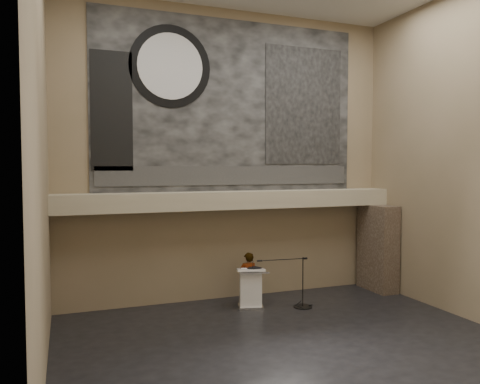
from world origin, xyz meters
name	(u,v)px	position (x,y,z in m)	size (l,w,h in m)	color
floor	(291,344)	(0.00, 0.00, 0.00)	(10.00, 10.00, 0.00)	black
wall_back	(231,155)	(0.00, 4.00, 4.25)	(10.00, 0.02, 8.50)	#7E6D50
wall_front	(426,141)	(0.00, -4.00, 4.25)	(10.00, 0.02, 8.50)	#7E6D50
wall_left	(41,147)	(-5.00, 0.00, 4.25)	(0.02, 8.00, 8.50)	#7E6D50
wall_right	(469,153)	(5.00, 0.00, 4.25)	(0.02, 8.00, 8.50)	#7E6D50
soffit	(235,200)	(0.00, 3.60, 2.95)	(10.00, 0.80, 0.50)	tan
sprinkler_left	(181,212)	(-1.60, 3.55, 2.67)	(0.04, 0.04, 0.06)	#B2893D
sprinkler_right	(295,208)	(1.90, 3.55, 2.67)	(0.04, 0.04, 0.06)	#B2893D
banner	(231,106)	(0.00, 3.97, 5.70)	(8.00, 0.05, 5.00)	black
banner_text_strip	(231,176)	(0.00, 3.93, 3.65)	(7.76, 0.02, 0.55)	#2E2E2E
banner_clock_rim	(170,66)	(-1.80, 3.93, 6.70)	(2.30, 2.30, 0.02)	black
banner_clock_face	(170,66)	(-1.80, 3.91, 6.70)	(1.84, 1.84, 0.02)	silver
banner_building_print	(304,106)	(2.40, 3.93, 5.80)	(2.60, 0.02, 3.60)	black
banner_brick_print	(112,111)	(-3.40, 3.93, 5.40)	(1.10, 0.02, 3.20)	black
stone_pier	(378,248)	(4.65, 3.15, 1.35)	(0.60, 1.40, 2.70)	#403227
lectern	(251,288)	(0.14, 2.76, 0.55)	(0.87, 0.72, 1.14)	silver
binder	(254,268)	(0.24, 2.71, 1.12)	(0.31, 0.25, 0.04)	black
papers	(245,269)	(-0.02, 2.75, 1.10)	(0.22, 0.30, 0.01)	white
speaker_person	(248,278)	(0.25, 3.19, 0.74)	(0.54, 0.35, 1.47)	white
mic_stand	(301,300)	(1.49, 2.33, 0.22)	(1.59, 0.52, 1.41)	black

